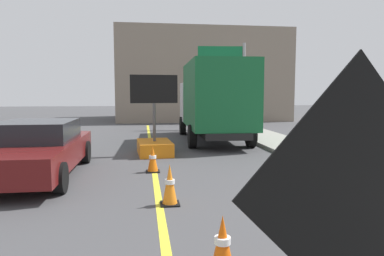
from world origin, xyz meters
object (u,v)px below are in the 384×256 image
at_px(pickup_car, 36,149).
at_px(traffic_cone_mid_lane, 170,185).
at_px(box_truck, 214,100).
at_px(highway_guide_sign, 231,70).
at_px(traffic_cone_near_sign, 222,245).
at_px(roadwork_sign, 352,194).
at_px(traffic_cone_far_lane, 153,159).
at_px(arrow_board_trailer, 154,140).

bearing_deg(pickup_car, traffic_cone_mid_lane, -41.06).
bearing_deg(box_truck, highway_guide_sign, 68.67).
bearing_deg(traffic_cone_near_sign, roadwork_sign, -79.10).
height_order(pickup_car, traffic_cone_far_lane, pickup_car).
bearing_deg(traffic_cone_near_sign, highway_guide_sign, 75.68).
bearing_deg(arrow_board_trailer, roadwork_sign, -84.99).
height_order(arrow_board_trailer, pickup_car, arrow_board_trailer).
relative_size(box_truck, pickup_car, 1.44).
xyz_separation_m(roadwork_sign, pickup_car, (-3.93, 7.25, -0.77)).
bearing_deg(arrow_board_trailer, box_truck, 48.53).
relative_size(pickup_car, traffic_cone_near_sign, 7.18).
bearing_deg(traffic_cone_far_lane, pickup_car, -178.63).
relative_size(arrow_board_trailer, traffic_cone_far_lane, 3.81).
distance_m(arrow_board_trailer, highway_guide_sign, 9.97).
bearing_deg(traffic_cone_mid_lane, pickup_car, 138.94).
xyz_separation_m(arrow_board_trailer, pickup_car, (-3.05, -2.83, 0.22)).
xyz_separation_m(box_truck, pickup_car, (-5.72, -5.85, -1.11)).
bearing_deg(traffic_cone_far_lane, highway_guide_sign, 66.24).
relative_size(roadwork_sign, traffic_cone_far_lane, 3.30).
distance_m(roadwork_sign, traffic_cone_far_lane, 7.47).
bearing_deg(highway_guide_sign, arrow_board_trailer, -119.71).
bearing_deg(pickup_car, arrow_board_trailer, 42.85).
bearing_deg(pickup_car, highway_guide_sign, 55.02).
xyz_separation_m(highway_guide_sign, traffic_cone_near_sign, (-4.20, -16.46, -3.08)).
height_order(roadwork_sign, traffic_cone_mid_lane, roadwork_sign).
distance_m(arrow_board_trailer, traffic_cone_near_sign, 8.20).
bearing_deg(roadwork_sign, traffic_cone_near_sign, 100.90).
relative_size(roadwork_sign, traffic_cone_mid_lane, 3.02).
relative_size(pickup_car, highway_guide_sign, 0.99).
bearing_deg(traffic_cone_near_sign, box_truck, 79.14).
bearing_deg(highway_guide_sign, roadwork_sign, -101.81).
bearing_deg(traffic_cone_far_lane, traffic_cone_near_sign, -83.13).
distance_m(roadwork_sign, traffic_cone_mid_lane, 4.70).
bearing_deg(highway_guide_sign, pickup_car, -124.98).
relative_size(arrow_board_trailer, pickup_car, 0.54).
height_order(traffic_cone_near_sign, traffic_cone_far_lane, traffic_cone_far_lane).
bearing_deg(traffic_cone_near_sign, traffic_cone_far_lane, 96.87).
bearing_deg(box_truck, roadwork_sign, -97.77).
bearing_deg(roadwork_sign, arrow_board_trailer, 95.01).
xyz_separation_m(arrow_board_trailer, highway_guide_sign, (4.72, 8.27, 2.94)).
height_order(roadwork_sign, box_truck, box_truck).
xyz_separation_m(arrow_board_trailer, box_truck, (2.67, 3.02, 1.33)).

